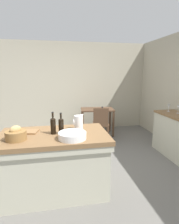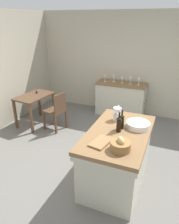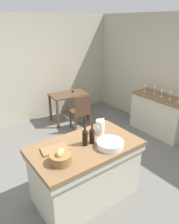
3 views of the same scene
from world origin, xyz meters
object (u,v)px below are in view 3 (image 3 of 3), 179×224
object	(u,v)px
wine_glass_far_right	(145,87)
pitcher	(100,127)
cutting_board	(55,149)
wine_glass_right	(155,89)
writing_desk	(69,98)
bread_basket	(61,158)
wine_glass_far_left	(179,97)
side_cabinet	(158,115)
wine_glass_left	(170,94)
island_table	(86,169)
wine_bottle_amber	(85,137)
wine_bottle_dark	(92,135)
wooden_chair	(81,111)
wash_bowl	(110,144)
wine_glass_middle	(162,92)

from	to	relation	value
wine_glass_far_right	pitcher	bearing A→B (deg)	-156.22
cutting_board	wine_glass_right	xyz separation A→B (m)	(2.94, 0.71, 0.11)
writing_desk	bread_basket	distance (m)	3.02
bread_basket	wine_glass_right	world-z (taller)	bread_basket
wine_glass_far_left	wine_glass_right	distance (m)	0.66
side_cabinet	wine_glass_left	xyz separation A→B (m)	(-0.00, -0.22, 0.57)
island_table	side_cabinet	xyz separation A→B (m)	(2.49, 0.62, -0.03)
writing_desk	wine_bottle_amber	bearing A→B (deg)	-116.22
side_cabinet	bread_basket	xyz separation A→B (m)	(-2.94, -0.76, 0.50)
wine_bottle_dark	writing_desk	bearing A→B (deg)	66.04
writing_desk	wine_glass_left	xyz separation A→B (m)	(1.31, -1.98, 0.39)
wine_glass_far_right	wine_glass_far_left	bearing A→B (deg)	-88.91
island_table	wooden_chair	distance (m)	2.07
island_table	wine_bottle_amber	bearing A→B (deg)	96.46
wine_bottle_amber	writing_desk	bearing A→B (deg)	63.78
writing_desk	pitcher	bearing A→B (deg)	-109.68
side_cabinet	wash_bowl	size ratio (longest dim) A/B	3.61
wine_bottle_amber	wine_glass_right	bearing A→B (deg)	18.27
cutting_board	wine_glass_far_right	bearing A→B (deg)	17.93
side_cabinet	wine_bottle_amber	size ratio (longest dim) A/B	4.17
wine_bottle_dark	wine_glass_far_right	bearing A→B (deg)	24.40
wash_bowl	wine_glass_right	bearing A→B (deg)	25.06
wine_glass_middle	wine_glass_far_right	bearing A→B (deg)	91.97
wash_bowl	cutting_board	size ratio (longest dim) A/B	1.05
writing_desk	wine_bottle_dark	world-z (taller)	wine_bottle_dark
island_table	wooden_chair	size ratio (longest dim) A/B	1.68
wine_glass_far_right	cutting_board	bearing A→B (deg)	-162.07
writing_desk	wine_glass_far_right	distance (m)	1.89
bread_basket	wine_glass_far_left	distance (m)	2.96
side_cabinet	wooden_chair	bearing A→B (deg)	140.64
wash_bowl	wine_glass_right	xyz separation A→B (m)	(2.30, 1.08, 0.08)
wooden_chair	wine_glass_middle	bearing A→B (deg)	-39.62
cutting_board	wine_bottle_dark	size ratio (longest dim) A/B	1.14
bread_basket	wine_glass_middle	distance (m)	3.04
wooden_chair	pitcher	size ratio (longest dim) A/B	3.49
writing_desk	wine_glass_right	distance (m)	2.09
pitcher	wine_bottle_amber	size ratio (longest dim) A/B	0.83
island_table	wash_bowl	size ratio (longest dim) A/B	4.19
wash_bowl	island_table	bearing A→B (deg)	136.48
wooden_chair	bread_basket	bearing A→B (deg)	-129.66
cutting_board	wine_glass_far_right	size ratio (longest dim) A/B	2.11
wine_glass_far_right	writing_desk	bearing A→B (deg)	134.78
island_table	wine_glass_left	xyz separation A→B (m)	(2.48, 0.40, 0.54)
writing_desk	wine_bottle_amber	world-z (taller)	wine_bottle_amber
pitcher	wine_bottle_amber	xyz separation A→B (m)	(-0.37, -0.13, 0.01)
cutting_board	wash_bowl	bearing A→B (deg)	-30.12
wine_glass_middle	wine_bottle_dark	bearing A→B (deg)	-165.45
pitcher	wine_glass_middle	bearing A→B (deg)	12.58
side_cabinet	wine_glass_far_left	xyz separation A→B (m)	(-0.00, -0.43, 0.56)
side_cabinet	writing_desk	size ratio (longest dim) A/B	1.36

